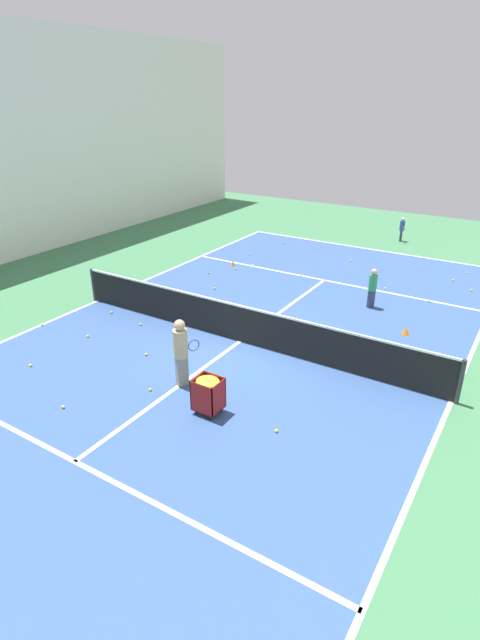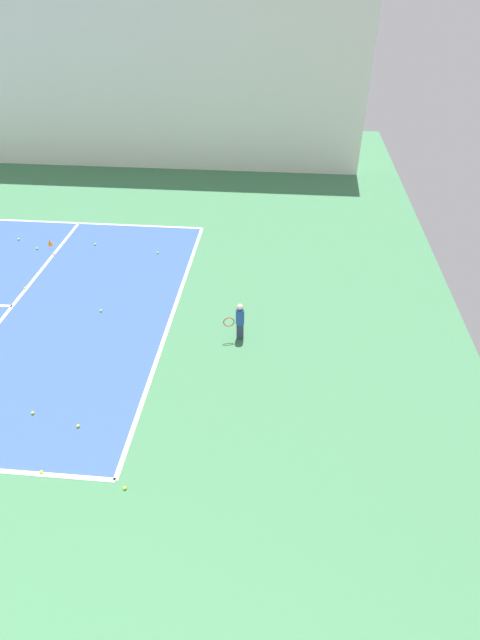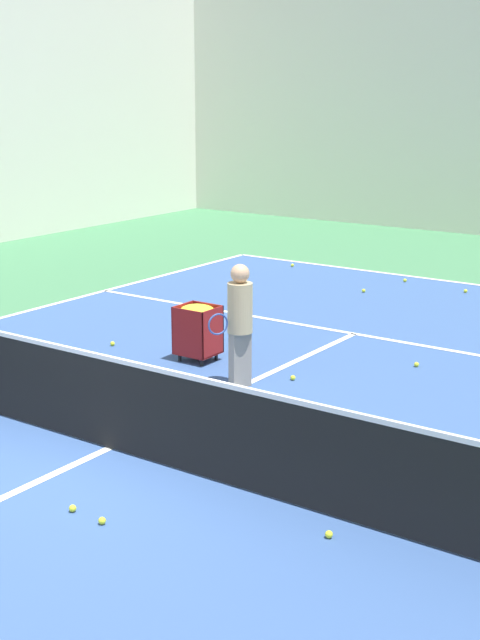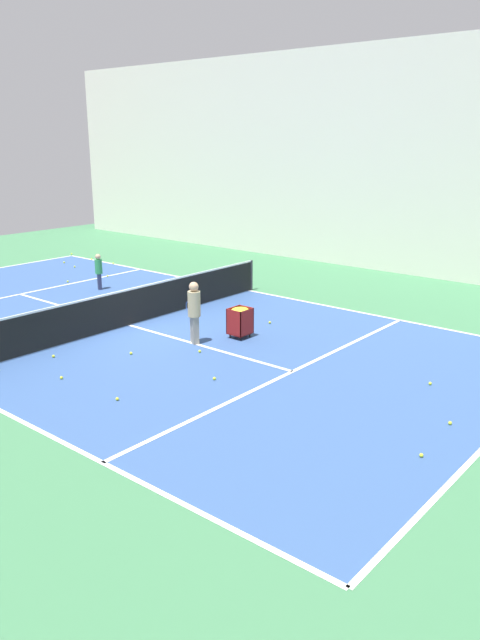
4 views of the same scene
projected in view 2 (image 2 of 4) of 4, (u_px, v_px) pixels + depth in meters
line_baseline_near at (172, 315)px, 13.72m from camera, size 10.70×0.10×0.00m
line_service_near at (12, 306)px, 14.06m from camera, size 10.70×0.10×0.00m
player_near_baseline at (239, 319)px, 12.54m from camera, size 0.28×0.54×1.07m
training_cone_1 at (50, 242)px, 16.91m from camera, size 0.17×0.17×0.21m
tennis_ball_0 at (101, 311)px, 13.83m from camera, size 0.07×0.07×0.07m
tennis_ball_7 at (158, 253)px, 16.47m from camera, size 0.07×0.07×0.07m
tennis_ball_14 at (95, 244)px, 16.94m from camera, size 0.07×0.07×0.07m
tennis_ball_16 at (33, 413)px, 10.77m from camera, size 0.07×0.07×0.07m
tennis_ball_18 at (25, 288)px, 14.75m from camera, size 0.07×0.07×0.07m
tennis_ball_20 at (54, 254)px, 16.39m from camera, size 0.07×0.07×0.07m
tennis_ball_21 at (19, 239)px, 17.25m from camera, size 0.07×0.07×0.07m
tennis_ball_24 at (78, 426)px, 10.48m from camera, size 0.07×0.07×0.07m
tennis_ball_25 at (125, 488)px, 9.27m from camera, size 0.07×0.07×0.07m
tennis_ball_28 at (41, 472)px, 9.55m from camera, size 0.07×0.07×0.07m
tennis_ball_34 at (37, 249)px, 16.70m from camera, size 0.07×0.07×0.07m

